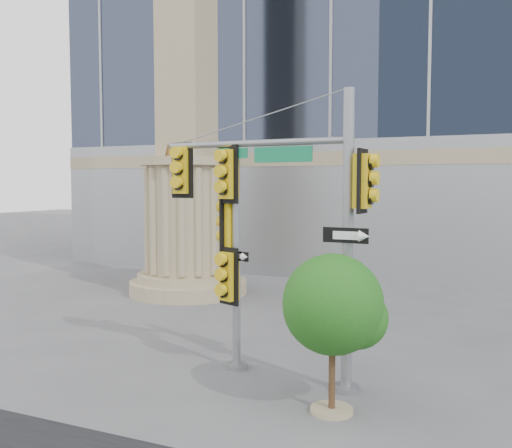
% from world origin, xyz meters
% --- Properties ---
extents(ground, '(120.00, 120.00, 0.00)m').
position_xyz_m(ground, '(0.00, 0.00, 0.00)').
color(ground, '#545456').
rests_on(ground, ground).
extents(monument, '(4.40, 4.40, 16.60)m').
position_xyz_m(monument, '(-6.00, 9.00, 5.52)').
color(monument, tan).
rests_on(monument, ground).
extents(main_signal_pole, '(4.66, 0.66, 6.01)m').
position_xyz_m(main_signal_pole, '(1.07, 1.55, 3.72)').
color(main_signal_pole, slate).
rests_on(main_signal_pole, ground).
extents(secondary_signal_pole, '(0.87, 0.83, 5.07)m').
position_xyz_m(secondary_signal_pole, '(-0.56, 1.77, 2.98)').
color(secondary_signal_pole, slate).
rests_on(secondary_signal_pole, ground).
extents(street_tree, '(1.87, 1.82, 2.91)m').
position_xyz_m(street_tree, '(2.23, 0.37, 1.92)').
color(street_tree, tan).
rests_on(street_tree, ground).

